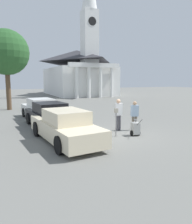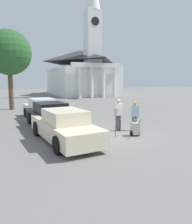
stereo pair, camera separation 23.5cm
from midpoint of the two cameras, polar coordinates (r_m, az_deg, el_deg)
The scene contains 10 objects.
ground_plane at distance 11.73m, azimuth 5.26°, elevation -5.84°, with size 120.00×120.00×0.00m, color slate.
parked_car_cream at distance 10.35m, azimuth -7.73°, elevation -3.82°, with size 2.38×5.44×1.52m.
parked_car_black at distance 13.66m, azimuth -11.51°, elevation -0.92°, with size 2.36×5.01×1.53m.
parked_car_white at distance 16.64m, azimuth -13.59°, elevation 0.66°, with size 2.33×4.97×1.53m.
parking_meter at distance 11.11m, azimuth 5.79°, elevation -1.35°, with size 0.18×0.09×1.45m.
person_worker at distance 12.45m, azimuth 6.41°, elevation -0.17°, with size 0.44×0.26×1.80m.
person_supervisor at distance 12.68m, azimuth 10.62°, elevation -0.52°, with size 0.46×0.33×1.67m.
equipment_cart at distance 11.55m, azimuth 10.77°, elevation -4.22°, with size 0.51×1.00×1.00m.
church at distance 42.70m, azimuth -3.75°, elevation 11.08°, with size 10.32×17.07×22.55m.
shade_tree at distance 22.73m, azimuth -21.55°, elevation 14.18°, with size 4.23×4.23×7.53m.
Camera 2 is at (-5.26, -10.07, 2.89)m, focal length 35.00 mm.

